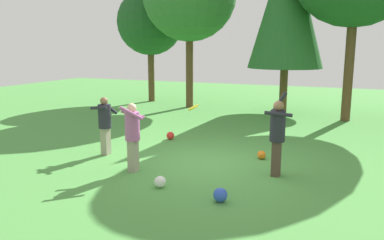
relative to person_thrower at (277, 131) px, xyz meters
The scene contains 11 objects.
ground_plane 2.00m from the person_thrower, behind, with size 40.00×40.00×0.00m, color #4C9342.
person_thrower is the anchor object (origin of this frame).
person_catcher 3.28m from the person_thrower, 162.62° to the right, with size 0.70×0.67×1.61m.
person_bystander 4.57m from the person_thrower, behind, with size 0.59×0.54×1.57m.
frisbee 1.97m from the person_thrower, 169.03° to the right, with size 0.33×0.34×0.15m.
ball_red 4.39m from the person_thrower, 149.47° to the left, with size 0.24×0.24×0.24m, color red.
ball_orange 1.60m from the person_thrower, 116.66° to the left, with size 0.22×0.22×0.22m, color orange.
ball_blue 2.21m from the person_thrower, 109.71° to the right, with size 0.27×0.27×0.27m, color blue.
ball_white 2.82m from the person_thrower, 141.15° to the right, with size 0.25×0.25×0.25m, color white.
tree_far_left 13.02m from the person_thrower, 131.18° to the left, with size 3.39×3.39×5.79m.
tree_center 9.50m from the person_thrower, 98.69° to the left, with size 3.19×3.19×7.62m.
Camera 1 is at (3.17, -8.72, 2.90)m, focal length 36.26 mm.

